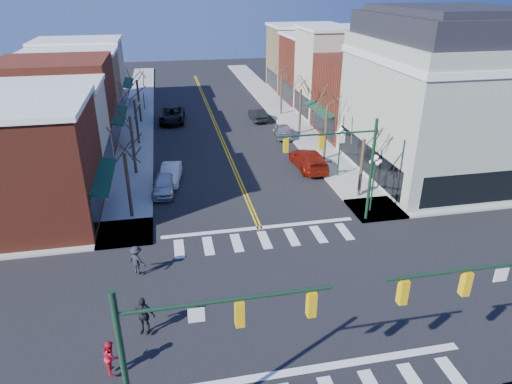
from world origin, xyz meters
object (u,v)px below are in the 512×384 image
lamppost_midblock (340,144)px  car_left_near (164,184)px  car_left_far (172,115)px  pedestrian_dark_b (137,260)px  car_right_far (258,115)px  lamppost_corner (374,174)px  pedestrian_red_b (111,357)px  car_left_mid (171,174)px  car_right_near (309,159)px  pedestrian_dark_a (143,315)px  victorian_corner (443,95)px  car_right_mid (283,130)px

lamppost_midblock → car_left_near: (-14.31, -0.27, -2.26)m
car_left_far → pedestrian_dark_b: 30.77m
pedestrian_dark_b → car_right_far: bearing=-74.7°
pedestrian_dark_b → lamppost_corner: bearing=-124.7°
car_right_far → pedestrian_red_b: size_ratio=2.67×
pedestrian_red_b → car_left_mid: bearing=-18.9°
car_left_near → car_left_far: 19.82m
lamppost_corner → car_right_near: size_ratio=0.76×
pedestrian_dark_a → pedestrian_dark_b: size_ratio=1.13×
car_left_near → pedestrian_red_b: pedestrian_red_b is taller
car_left_near → car_left_far: bearing=92.4°
victorian_corner → car_right_mid: size_ratio=3.36×
car_left_mid → car_right_mid: 15.30m
car_right_far → pedestrian_red_b: pedestrian_red_b is taller
lamppost_midblock → car_left_mid: 14.03m
victorian_corner → pedestrian_dark_b: victorian_corner is taller
car_right_far → lamppost_corner: bearing=95.7°
lamppost_midblock → lamppost_corner: bearing=-90.0°
car_left_near → lamppost_corner: bearing=-17.3°
pedestrian_dark_b → car_right_near: bearing=-97.2°
car_left_mid → car_right_near: car_right_near is taller
victorian_corner → pedestrian_red_b: size_ratio=9.04×
car_right_mid → car_right_far: 6.74m
car_left_near → car_right_far: bearing=64.8°
car_left_far → car_left_near: bearing=-89.0°
car_right_far → car_left_near: bearing=57.0°
car_right_far → pedestrian_dark_a: pedestrian_dark_a is taller
victorian_corner → car_right_mid: (-10.10, 11.93, -5.93)m
car_left_far → car_right_near: bearing=-52.0°
car_right_mid → car_left_mid: bearing=46.3°
victorian_corner → car_left_near: size_ratio=3.45×
car_right_far → car_left_mid: bearing=55.2°
car_left_far → car_right_mid: size_ratio=1.40×
car_right_far → pedestrian_dark_b: 31.86m
car_left_far → car_right_far: bearing=-3.6°
car_left_far → pedestrian_dark_a: pedestrian_dark_a is taller
victorian_corner → car_left_mid: 22.94m
car_left_near → pedestrian_dark_a: pedestrian_dark_a is taller
pedestrian_dark_a → car_right_far: bearing=90.6°
pedestrian_red_b → pedestrian_dark_a: bearing=-40.8°
victorian_corner → pedestrian_red_b: bearing=-144.8°
pedestrian_red_b → lamppost_corner: bearing=-65.4°
car_right_far → lamppost_midblock: bearing=98.2°
victorian_corner → pedestrian_red_b: 31.20m
lamppost_corner → pedestrian_dark_a: bearing=-148.4°
victorian_corner → pedestrian_dark_a: 28.95m
car_right_mid → pedestrian_dark_a: bearing=71.0°
car_left_far → car_right_far: 9.98m
car_right_near → pedestrian_dark_b: 19.57m
victorian_corner → car_left_far: victorian_corner is taller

